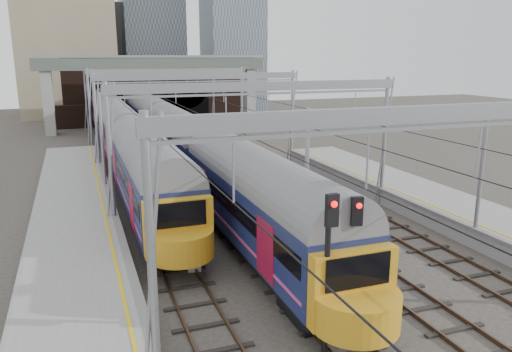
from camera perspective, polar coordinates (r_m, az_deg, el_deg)
name	(u,v)px	position (r m, az deg, el deg)	size (l,w,h in m)	color
ground	(324,273)	(22.43, 7.82, -10.88)	(160.00, 160.00, 0.00)	#38332D
platform_left	(76,272)	(22.24, -19.83, -10.27)	(4.32, 55.00, 1.12)	gray
tracks	(226,188)	(35.58, -3.45, -1.43)	(14.40, 80.00, 0.22)	#4C3828
overhead_line	(202,90)	(40.71, -6.24, 9.78)	(16.80, 80.00, 8.00)	gray
retaining_wall	(158,92)	(70.94, -11.11, 9.42)	(28.00, 2.75, 9.00)	black
overbridge	(154,72)	(64.72, -11.62, 11.61)	(28.00, 3.00, 9.25)	gray
city_skyline	(145,7)	(89.65, -12.62, 18.35)	(37.50, 27.50, 60.00)	tan
train_main	(163,128)	(47.94, -10.60, 5.45)	(3.00, 69.40, 5.10)	black
train_second	(112,120)	(55.02, -16.09, 6.19)	(3.03, 69.98, 5.13)	black
signal_near_left	(328,259)	(15.14, 8.25, -9.41)	(0.39, 0.49, 5.42)	black
signal_near_centre	(353,254)	(16.17, 10.99, -8.70)	(0.39, 0.47, 5.08)	black
relay_cabinet	(194,258)	(22.40, -7.06, -9.28)	(0.58, 0.48, 1.15)	silver
equip_cover_a	(343,264)	(23.30, 9.90, -9.86)	(0.87, 0.62, 0.10)	#1747AC
equip_cover_b	(332,257)	(23.92, 8.72, -9.19)	(0.77, 0.54, 0.09)	#1747AC
equip_cover_c	(267,210)	(30.46, 1.28, -3.95)	(0.93, 0.66, 0.11)	#1747AC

